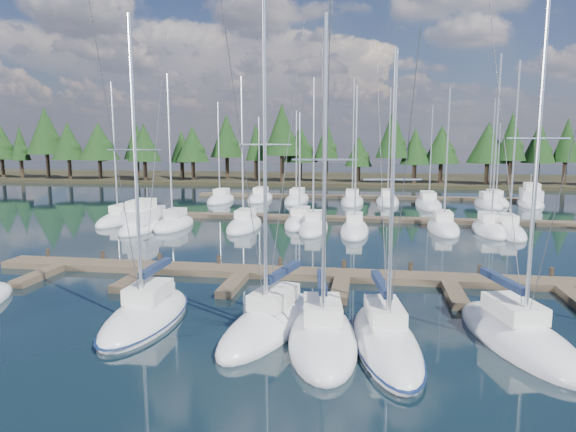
% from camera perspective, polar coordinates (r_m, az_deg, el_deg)
% --- Properties ---
extents(ground, '(260.00, 260.00, 0.00)m').
position_cam_1_polar(ground, '(42.81, 6.98, -2.63)').
color(ground, black).
rests_on(ground, ground).
extents(far_shore, '(220.00, 30.00, 0.60)m').
position_cam_1_polar(far_shore, '(102.29, 8.25, 4.06)').
color(far_shore, '#2A2617').
rests_on(far_shore, ground).
extents(main_dock, '(44.00, 6.13, 0.90)m').
position_cam_1_polar(main_dock, '(30.46, 6.08, -6.87)').
color(main_dock, brown).
rests_on(main_dock, ground).
extents(back_docks, '(50.00, 21.80, 0.40)m').
position_cam_1_polar(back_docks, '(62.10, 7.66, 1.05)').
color(back_docks, brown).
rests_on(back_docks, ground).
extents(front_sailboat_1, '(2.90, 7.70, 14.23)m').
position_cam_1_polar(front_sailboat_1, '(24.73, -15.48, -10.64)').
color(front_sailboat_1, silver).
rests_on(front_sailboat_1, ground).
extents(front_sailboat_2, '(4.52, 8.76, 14.66)m').
position_cam_1_polar(front_sailboat_2, '(23.08, -1.96, -11.72)').
color(front_sailboat_2, silver).
rests_on(front_sailboat_2, ground).
extents(front_sailboat_3, '(3.74, 8.11, 13.67)m').
position_cam_1_polar(front_sailboat_3, '(21.59, 3.84, -13.23)').
color(front_sailboat_3, silver).
rests_on(front_sailboat_3, ground).
extents(front_sailboat_4, '(3.75, 8.81, 12.34)m').
position_cam_1_polar(front_sailboat_4, '(21.55, 10.78, -13.45)').
color(front_sailboat_4, silver).
rests_on(front_sailboat_4, ground).
extents(front_sailboat_5, '(5.00, 8.84, 15.11)m').
position_cam_1_polar(front_sailboat_5, '(23.55, 24.16, -12.08)').
color(front_sailboat_5, silver).
rests_on(front_sailboat_5, ground).
extents(back_sailboat_rows, '(47.62, 32.50, 16.54)m').
position_cam_1_polar(back_sailboat_rows, '(57.45, 7.97, 0.50)').
color(back_sailboat_rows, silver).
rests_on(back_sailboat_rows, ground).
extents(motor_yacht_left, '(3.22, 9.10, 4.52)m').
position_cam_1_polar(motor_yacht_left, '(49.48, -15.68, -0.78)').
color(motor_yacht_left, silver).
rests_on(motor_yacht_left, ground).
extents(motor_yacht_right, '(4.49, 9.53, 4.58)m').
position_cam_1_polar(motor_yacht_right, '(71.36, 25.33, 1.52)').
color(motor_yacht_right, silver).
rests_on(motor_yacht_right, ground).
extents(tree_line, '(185.75, 11.84, 13.79)m').
position_cam_1_polar(tree_line, '(92.26, 6.21, 8.18)').
color(tree_line, black).
rests_on(tree_line, far_shore).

